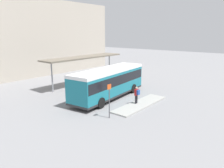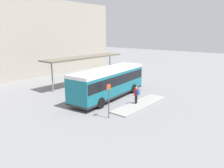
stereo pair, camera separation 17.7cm
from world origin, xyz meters
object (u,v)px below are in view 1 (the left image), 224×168
city_bus (109,81)px  platform_sign (109,100)px  potted_planter_near_shelter (113,78)px  bicycle_red (124,75)px  bicycle_yellow (121,75)px  pedestrian_waiting (137,94)px

city_bus → platform_sign: bearing=-145.5°
potted_planter_near_shelter → city_bus: bearing=-144.0°
bicycle_red → potted_planter_near_shelter: (-3.69, -0.75, 0.28)m
city_bus → bicycle_red: (9.49, 4.95, -1.47)m
bicycle_red → potted_planter_near_shelter: 3.78m
city_bus → potted_planter_near_shelter: bearing=30.1°
city_bus → bicycle_red: 10.80m
bicycle_yellow → platform_sign: platform_sign is taller
bicycle_red → potted_planter_near_shelter: size_ratio=1.30×
bicycle_yellow → potted_planter_near_shelter: size_ratio=1.28×
city_bus → platform_sign: city_bus is taller
bicycle_yellow → platform_sign: bearing=-48.9°
platform_sign → pedestrian_waiting: bearing=1.9°
bicycle_red → pedestrian_waiting: bearing=124.1°
city_bus → bicycle_red: size_ratio=6.59×
city_bus → pedestrian_waiting: city_bus is taller
pedestrian_waiting → bicycle_red: size_ratio=1.05×
city_bus → potted_planter_near_shelter: size_ratio=8.59×
bicycle_red → potted_planter_near_shelter: potted_planter_near_shelter is taller
city_bus → potted_planter_near_shelter: 7.26m
potted_planter_near_shelter → bicycle_yellow: bearing=20.4°
city_bus → bicycle_yellow: bearing=24.5°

